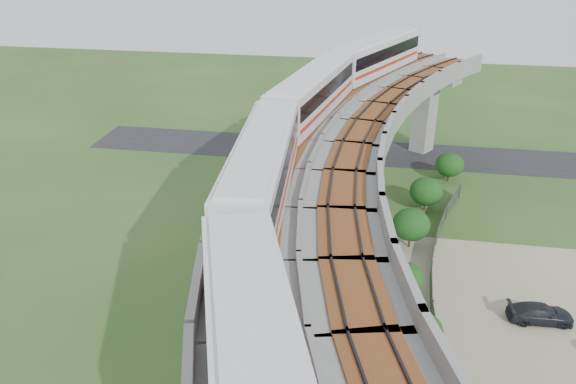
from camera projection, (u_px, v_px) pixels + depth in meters
name	position (u px, v px, depth m)	size (l,w,h in m)	color
ground	(308.00, 305.00, 39.47)	(160.00, 160.00, 0.00)	#2A4C1E
dirt_lot	(522.00, 346.00, 35.56)	(18.00, 26.00, 0.04)	gray
asphalt_road	(342.00, 151.00, 66.12)	(60.00, 8.00, 0.03)	#232326
viaduct	(371.00, 193.00, 34.97)	(19.58, 73.98, 11.40)	#99968E
metro_train	(321.00, 129.00, 36.01)	(11.62, 61.29, 3.64)	silver
fence	(451.00, 311.00, 37.67)	(3.87, 38.73, 1.50)	#2D382D
tree_0	(450.00, 165.00, 57.63)	(2.89, 2.89, 3.07)	#382314
tree_1	(426.00, 191.00, 51.68)	(3.07, 3.07, 3.24)	#382314
tree_2	(411.00, 225.00, 45.61)	(3.06, 3.06, 3.43)	#382314
tree_3	(405.00, 279.00, 38.74)	(2.64, 2.64, 3.21)	#382314
tree_4	(423.00, 331.00, 33.25)	(2.44, 2.44, 3.50)	#382314
car_dark	(540.00, 313.00, 37.56)	(1.75, 4.30, 1.25)	black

